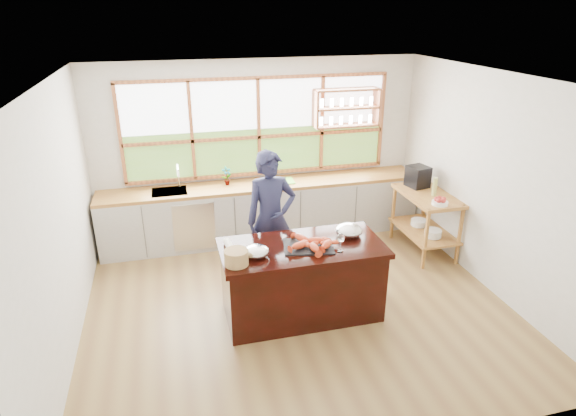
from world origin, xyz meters
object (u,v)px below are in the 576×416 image
object	(u,v)px
island	(302,280)
wicker_basket	(236,257)
cook	(271,219)
espresso_machine	(418,177)

from	to	relation	value
island	wicker_basket	distance (m)	0.97
wicker_basket	cook	bearing A→B (deg)	60.44
cook	wicker_basket	size ratio (longest dim) A/B	7.01
island	cook	xyz separation A→B (m)	(-0.17, 0.83, 0.44)
island	cook	world-z (taller)	cook
island	cook	distance (m)	0.95
espresso_machine	wicker_basket	world-z (taller)	espresso_machine
espresso_machine	wicker_basket	distance (m)	3.41
island	wicker_basket	xyz separation A→B (m)	(-0.78, -0.24, 0.53)
island	wicker_basket	bearing A→B (deg)	-163.18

